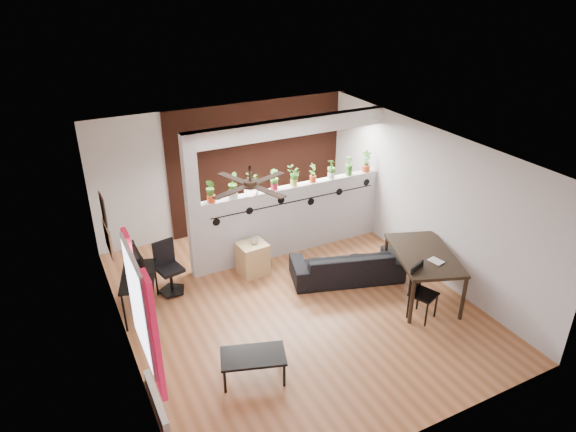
{
  "coord_description": "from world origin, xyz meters",
  "views": [
    {
      "loc": [
        -3.21,
        -6.15,
        4.98
      ],
      "look_at": [
        0.22,
        0.6,
        1.25
      ],
      "focal_mm": 32.0,
      "sensor_mm": 36.0,
      "label": 1
    }
  ],
  "objects_px": {
    "coffee_table": "(253,358)",
    "ceiling_fan": "(250,187)",
    "potted_plant_6": "(331,168)",
    "potted_plant_1": "(233,185)",
    "potted_plant_0": "(211,190)",
    "potted_plant_4": "(294,175)",
    "cube_shelf": "(253,259)",
    "folding_chair": "(420,287)",
    "potted_plant_5": "(313,172)",
    "office_chair": "(169,271)",
    "potted_plant_3": "(274,179)",
    "potted_plant_7": "(349,165)",
    "potted_plant_8": "(366,160)",
    "sofa": "(347,265)",
    "potted_plant_2": "(254,183)",
    "cup": "(255,241)",
    "dining_table": "(424,258)",
    "computer_desk": "(139,279)"
  },
  "relations": [
    {
      "from": "coffee_table",
      "to": "ceiling_fan",
      "type": "bearing_deg",
      "value": 65.38
    },
    {
      "from": "potted_plant_6",
      "to": "potted_plant_1",
      "type": "bearing_deg",
      "value": 180.0
    },
    {
      "from": "potted_plant_0",
      "to": "potted_plant_4",
      "type": "height_order",
      "value": "potted_plant_0"
    },
    {
      "from": "cube_shelf",
      "to": "folding_chair",
      "type": "relative_size",
      "value": 0.65
    },
    {
      "from": "potted_plant_5",
      "to": "coffee_table",
      "type": "relative_size",
      "value": 0.38
    },
    {
      "from": "potted_plant_5",
      "to": "office_chair",
      "type": "distance_m",
      "value": 3.12
    },
    {
      "from": "potted_plant_3",
      "to": "coffee_table",
      "type": "relative_size",
      "value": 0.39
    },
    {
      "from": "potted_plant_7",
      "to": "potted_plant_8",
      "type": "xyz_separation_m",
      "value": [
        0.39,
        -0.0,
        0.03
      ]
    },
    {
      "from": "potted_plant_0",
      "to": "sofa",
      "type": "distance_m",
      "value": 2.68
    },
    {
      "from": "coffee_table",
      "to": "potted_plant_8",
      "type": "bearing_deg",
      "value": 37.64
    },
    {
      "from": "potted_plant_0",
      "to": "office_chair",
      "type": "relative_size",
      "value": 0.47
    },
    {
      "from": "potted_plant_2",
      "to": "potted_plant_8",
      "type": "xyz_separation_m",
      "value": [
        2.37,
        -0.0,
        0.02
      ]
    },
    {
      "from": "cube_shelf",
      "to": "potted_plant_7",
      "type": "bearing_deg",
      "value": 5.72
    },
    {
      "from": "potted_plant_7",
      "to": "potted_plant_4",
      "type": "bearing_deg",
      "value": 180.0
    },
    {
      "from": "potted_plant_1",
      "to": "cup",
      "type": "xyz_separation_m",
      "value": [
        0.21,
        -0.4,
        -0.95
      ]
    },
    {
      "from": "potted_plant_1",
      "to": "potted_plant_5",
      "type": "bearing_deg",
      "value": 0.0
    },
    {
      "from": "ceiling_fan",
      "to": "office_chair",
      "type": "relative_size",
      "value": 1.32
    },
    {
      "from": "office_chair",
      "to": "dining_table",
      "type": "height_order",
      "value": "office_chair"
    },
    {
      "from": "potted_plant_7",
      "to": "computer_desk",
      "type": "bearing_deg",
      "value": -170.96
    },
    {
      "from": "potted_plant_6",
      "to": "cup",
      "type": "bearing_deg",
      "value": -167.14
    },
    {
      "from": "potted_plant_2",
      "to": "potted_plant_6",
      "type": "distance_m",
      "value": 1.58
    },
    {
      "from": "potted_plant_1",
      "to": "sofa",
      "type": "distance_m",
      "value": 2.42
    },
    {
      "from": "potted_plant_6",
      "to": "computer_desk",
      "type": "xyz_separation_m",
      "value": [
        -3.84,
        -0.67,
        -0.92
      ]
    },
    {
      "from": "potted_plant_8",
      "to": "dining_table",
      "type": "relative_size",
      "value": 0.25
    },
    {
      "from": "ceiling_fan",
      "to": "computer_desk",
      "type": "xyz_separation_m",
      "value": [
        -1.45,
        1.13,
        -1.69
      ]
    },
    {
      "from": "potted_plant_4",
      "to": "potted_plant_3",
      "type": "bearing_deg",
      "value": -180.0
    },
    {
      "from": "cube_shelf",
      "to": "potted_plant_3",
      "type": "bearing_deg",
      "value": 27.92
    },
    {
      "from": "potted_plant_0",
      "to": "potted_plant_8",
      "type": "xyz_separation_m",
      "value": [
        3.16,
        -0.0,
        0.01
      ]
    },
    {
      "from": "computer_desk",
      "to": "office_chair",
      "type": "height_order",
      "value": "office_chair"
    },
    {
      "from": "cube_shelf",
      "to": "dining_table",
      "type": "xyz_separation_m",
      "value": [
        2.21,
        -1.89,
        0.42
      ]
    },
    {
      "from": "sofa",
      "to": "folding_chair",
      "type": "bearing_deg",
      "value": 122.72
    },
    {
      "from": "computer_desk",
      "to": "cup",
      "type": "bearing_deg",
      "value": 7.44
    },
    {
      "from": "potted_plant_0",
      "to": "potted_plant_6",
      "type": "height_order",
      "value": "potted_plant_0"
    },
    {
      "from": "sofa",
      "to": "dining_table",
      "type": "bearing_deg",
      "value": 145.92
    },
    {
      "from": "potted_plant_2",
      "to": "computer_desk",
      "type": "distance_m",
      "value": 2.53
    },
    {
      "from": "potted_plant_8",
      "to": "office_chair",
      "type": "distance_m",
      "value": 4.25
    },
    {
      "from": "potted_plant_5",
      "to": "potted_plant_7",
      "type": "height_order",
      "value": "potted_plant_7"
    },
    {
      "from": "ceiling_fan",
      "to": "potted_plant_1",
      "type": "relative_size",
      "value": 2.62
    },
    {
      "from": "potted_plant_4",
      "to": "coffee_table",
      "type": "relative_size",
      "value": 0.39
    },
    {
      "from": "potted_plant_5",
      "to": "dining_table",
      "type": "distance_m",
      "value": 2.56
    },
    {
      "from": "ceiling_fan",
      "to": "coffee_table",
      "type": "relative_size",
      "value": 1.25
    },
    {
      "from": "potted_plant_0",
      "to": "office_chair",
      "type": "xyz_separation_m",
      "value": [
        -0.92,
        -0.29,
        -1.17
      ]
    },
    {
      "from": "potted_plant_5",
      "to": "computer_desk",
      "type": "xyz_separation_m",
      "value": [
        -3.45,
        -0.67,
        -0.92
      ]
    },
    {
      "from": "potted_plant_2",
      "to": "coffee_table",
      "type": "height_order",
      "value": "potted_plant_2"
    },
    {
      "from": "potted_plant_0",
      "to": "office_chair",
      "type": "distance_m",
      "value": 1.52
    },
    {
      "from": "coffee_table",
      "to": "potted_plant_7",
      "type": "bearing_deg",
      "value": 40.86
    },
    {
      "from": "ceiling_fan",
      "to": "potted_plant_5",
      "type": "xyz_separation_m",
      "value": [
        2.0,
        1.8,
        -0.77
      ]
    },
    {
      "from": "potted_plant_0",
      "to": "potted_plant_7",
      "type": "distance_m",
      "value": 2.77
    },
    {
      "from": "potted_plant_5",
      "to": "coffee_table",
      "type": "distance_m",
      "value": 3.92
    },
    {
      "from": "potted_plant_4",
      "to": "potted_plant_8",
      "type": "height_order",
      "value": "potted_plant_8"
    }
  ]
}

